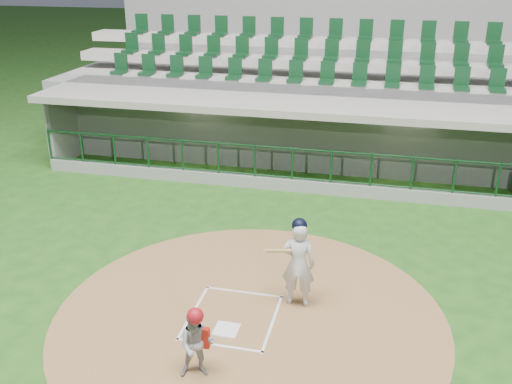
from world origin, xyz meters
TOP-DOWN VIEW (x-y plane):
  - ground at (0.00, 0.00)m, footprint 120.00×120.00m
  - dirt_circle at (0.30, -0.20)m, footprint 7.20×7.20m
  - home_plate at (0.00, -0.70)m, footprint 0.43×0.43m
  - batter_box_chalk at (0.00, -0.30)m, footprint 1.55×1.80m
  - dugout_structure at (0.16, 7.83)m, footprint 16.40×3.70m
  - seating_deck at (0.00, 10.91)m, footprint 17.00×6.72m
  - batter at (1.07, 0.41)m, footprint 0.86×0.85m
  - catcher at (-0.12, -1.91)m, footprint 0.66×0.58m

SIDE VIEW (x-z plane):
  - ground at x=0.00m, z-range 0.00..0.00m
  - dirt_circle at x=0.30m, z-range 0.00..0.01m
  - batter_box_chalk at x=0.00m, z-range 0.01..0.02m
  - home_plate at x=0.00m, z-range 0.01..0.03m
  - catcher at x=-0.12m, z-range 0.00..1.23m
  - batter at x=1.07m, z-range 0.01..1.80m
  - dugout_structure at x=0.16m, z-range -0.54..2.46m
  - seating_deck at x=0.00m, z-range -1.15..4.00m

